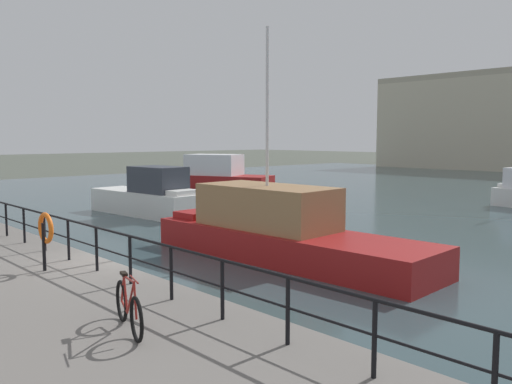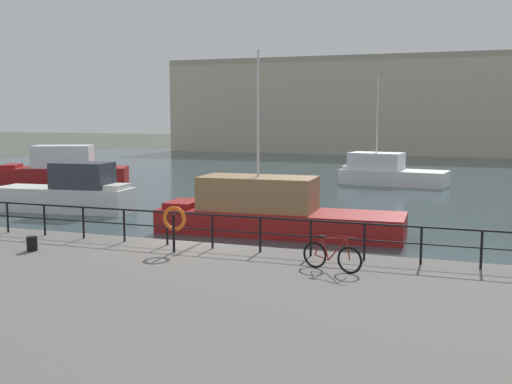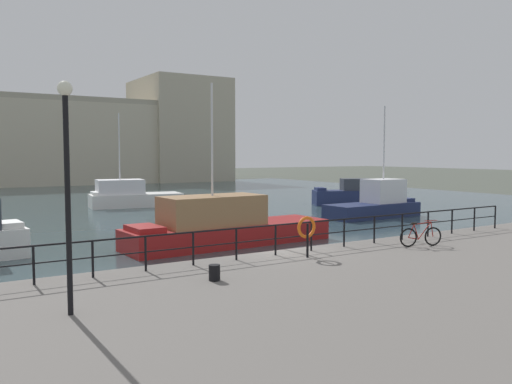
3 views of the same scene
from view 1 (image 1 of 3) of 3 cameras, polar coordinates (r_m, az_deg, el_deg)
The scene contains 7 objects.
ground_plane at distance 14.67m, azimuth -15.51°, elevation -9.78°, with size 240.00×240.00×0.00m, color #4C5147.
moored_cabin_cruiser at distance 40.82m, azimuth -4.49°, elevation 1.76°, with size 9.12×6.11×2.65m.
moored_white_yacht at distance 27.39m, azimuth -11.36°, elevation -0.48°, with size 7.12×2.60×2.48m.
moored_blue_motorboat at distance 17.22m, azimuth 2.49°, elevation -4.16°, with size 10.10×3.09×7.41m.
quay_railing at distance 13.22m, azimuth -16.72°, elevation -4.98°, with size 21.93×0.07×1.08m.
parked_bicycle at distance 9.13m, azimuth -13.48°, elevation -11.97°, with size 1.71×0.57×0.98m.
life_ring_stand at distance 13.62m, azimuth -21.60°, elevation -3.81°, with size 0.75×0.16×1.40m.
Camera 1 is at (12.57, -6.49, 3.88)m, focal length 37.38 mm.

